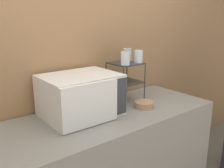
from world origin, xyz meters
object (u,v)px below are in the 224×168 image
Objects in this scene: microwave at (81,96)px; glass_front_right at (138,56)px; glass_front_left at (125,58)px; bowl at (144,105)px; dish_rack at (125,74)px; glass_back_right at (127,55)px.

microwave is 5.17× the size of glass_front_right.
microwave is 5.17× the size of glass_front_left.
glass_front_left is 0.67× the size of bowl.
glass_back_right reaches higher than dish_rack.
dish_rack is (0.48, 0.05, 0.09)m from microwave.
microwave is 1.61× the size of dish_rack.
glass_back_right is (0.15, 0.15, 0.00)m from glass_front_left.
bowl is at bearing -114.11° from glass_front_right.
glass_front_right reaches higher than microwave.
microwave is at bearing -167.82° from glass_back_right.
glass_back_right is at bearing 12.18° from microwave.
glass_front_left reaches higher than dish_rack.
glass_front_right is at bearing -88.29° from glass_back_right.
dish_rack reaches higher than microwave.
glass_front_right is (0.15, 0.01, 0.00)m from glass_front_left.
glass_front_right is (0.00, -0.14, 0.00)m from glass_back_right.
glass_back_right is 0.67× the size of bowl.
glass_front_left is (0.41, -0.03, 0.24)m from microwave.
glass_front_left is 0.15m from glass_front_right.
glass_front_right reaches higher than dish_rack.
glass_back_right and glass_front_right have the same top height.
microwave is 0.62m from glass_back_right.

